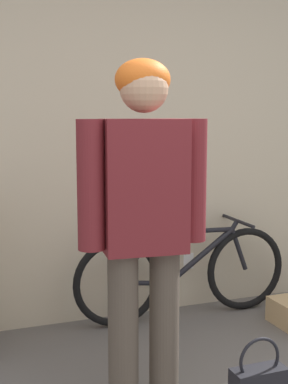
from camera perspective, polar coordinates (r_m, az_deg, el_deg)
The scene contains 3 objects.
wall_back at distance 3.74m, azimuth -2.96°, elevation 6.09°, with size 8.00×0.07×2.60m.
person at distance 2.46m, azimuth -0.01°, elevation -1.93°, with size 0.62×0.26×1.69m.
bicycle at distance 3.84m, azimuth 4.27°, elevation -8.55°, with size 1.61×0.46×0.69m.
Camera 1 is at (-1.13, -1.19, 1.45)m, focal length 50.00 mm.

